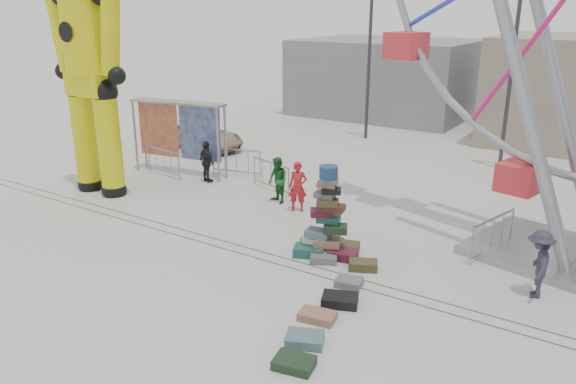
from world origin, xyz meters
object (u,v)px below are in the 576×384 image
Objects in this scene: barricade_dummy_b at (236,162)px; pedestrian_green at (278,180)px; lamp_post_left at (371,47)px; barricade_dummy_c at (271,176)px; suitcase_tower at (327,230)px; steamer_trunk at (319,244)px; banner_scaffold at (178,120)px; barricade_dummy_a at (164,162)px; pedestrian_black at (207,162)px; pedestrian_red at (298,187)px; crash_test_dummy at (89,66)px; pedestrian_grey at (539,264)px; lamp_post_right at (516,57)px; barricade_wheel_front at (492,236)px; parked_suv at (204,136)px.

pedestrian_green is at bearing -42.60° from barricade_dummy_b.
lamp_post_left reaches higher than barricade_dummy_c.
barricade_dummy_c is at bearing -33.49° from barricade_dummy_b.
suitcase_tower reaches higher than steamer_trunk.
banner_scaffold reaches higher than suitcase_tower.
pedestrian_black is (1.98, 0.29, 0.24)m from barricade_dummy_a.
crash_test_dummy is at bearing 171.79° from pedestrian_red.
suitcase_tower is at bearing -47.72° from barricade_dummy_b.
pedestrian_red is 4.62m from pedestrian_black.
pedestrian_grey reaches higher than pedestrian_green.
lamp_post_left is 4.94× the size of pedestrian_grey.
lamp_post_left is at bearing 69.80° from crash_test_dummy.
barricade_dummy_a is at bearing -111.17° from lamp_post_left.
pedestrian_black is at bearing 144.22° from pedestrian_red.
lamp_post_right reaches higher than pedestrian_red.
barricade_dummy_c is (2.19, -0.80, 0.00)m from barricade_dummy_b.
pedestrian_green reaches higher than barricade_dummy_c.
barricade_dummy_c is (4.17, 0.22, -1.62)m from banner_scaffold.
barricade_dummy_a and barricade_dummy_b have the same top height.
lamp_post_left is 5.07× the size of pedestrian_green.
banner_scaffold is 2.09m from pedestrian_black.
barricade_wheel_front is 1.27× the size of pedestrian_green.
lamp_post_left is at bearing 102.87° from steamer_trunk.
barricade_wheel_front is (8.73, -10.77, -3.93)m from lamp_post_left.
suitcase_tower is at bearing 173.98° from pedestrian_black.
banner_scaffold is (-3.53, -9.70, -2.31)m from lamp_post_left.
suitcase_tower reaches higher than barricade_dummy_c.
crash_test_dummy is 4.23× the size of barricade_dummy_c.
steamer_trunk is at bearing -8.36° from barricade_dummy_a.
crash_test_dummy reaches higher than lamp_post_left.
suitcase_tower is 2.77× the size of steamer_trunk.
suitcase_tower reaches higher than pedestrian_grey.
barricade_dummy_a is 4.52m from parked_suv.
barricade_dummy_b and barricade_wheel_front have the same top height.
suitcase_tower reaches higher than parked_suv.
barricade_dummy_c is 7.13m from parked_suv.
lamp_post_left is 4.00× the size of barricade_dummy_c.
barricade_dummy_c is (0.65, -9.48, -3.93)m from lamp_post_left.
pedestrian_red is at bearing 15.85° from crash_test_dummy.
banner_scaffold is 4.48m from barricade_dummy_c.
barricade_wheel_front is at bearing -98.84° from parked_suv.
pedestrian_red is (6.94, 2.17, -3.63)m from crash_test_dummy.
crash_test_dummy is 8.03m from parked_suv.
pedestrian_black is (-6.98, 3.23, 0.09)m from suitcase_tower.
crash_test_dummy reaches higher than barricade_dummy_a.
banner_scaffold is (-10.53, -7.70, -2.31)m from lamp_post_right.
lamp_post_right is 11.53m from barricade_dummy_b.
pedestrian_black is at bearing 18.29° from barricade_dummy_a.
lamp_post_left is at bearing 78.86° from barricade_dummy_a.
suitcase_tower is 1.24× the size of barricade_dummy_b.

